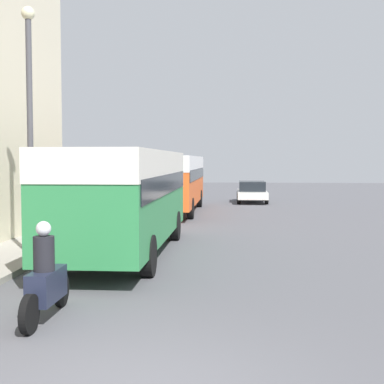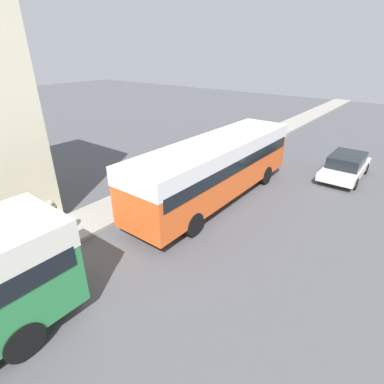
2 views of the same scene
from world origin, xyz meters
TOP-DOWN VIEW (x-y plane):
  - bus_lead at (-2.00, 9.33)m, footprint 2.53×9.48m
  - bus_following at (-2.03, 22.14)m, footprint 2.58×10.52m
  - motorcycle_behind_lead at (-2.10, 2.86)m, footprint 0.38×2.24m
  - car_crossing at (2.33, 29.06)m, footprint 1.96×4.58m
  - pedestrian_near_curb at (-4.50, 15.21)m, footprint 0.35×0.35m
  - lamp_post at (-4.35, 8.06)m, footprint 0.36×0.36m

SIDE VIEW (x-z plane):
  - motorcycle_behind_lead at x=-2.10m, z-range -0.18..1.55m
  - car_crossing at x=2.33m, z-range 0.04..1.43m
  - pedestrian_near_curb at x=-4.50m, z-range 0.18..1.96m
  - bus_following at x=-2.03m, z-range 0.45..3.43m
  - bus_lead at x=-2.00m, z-range 0.45..3.49m
  - lamp_post at x=-4.35m, z-range 0.73..7.44m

